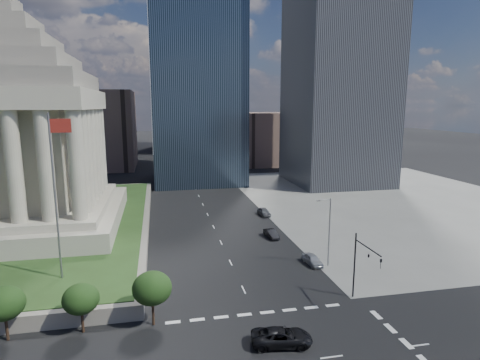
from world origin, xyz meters
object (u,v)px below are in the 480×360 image
object	(u,v)px
parked_sedan_far	(264,212)
parked_sedan_mid	(271,234)
pickup_truck	(282,337)
flagpole	(56,188)
traffic_signal_ne	(363,261)
war_memorial	(8,113)
parked_sedan_near	(312,260)
street_lamp_north	(328,228)

from	to	relation	value
parked_sedan_far	parked_sedan_mid	bearing A→B (deg)	-103.66
pickup_truck	parked_sedan_mid	world-z (taller)	pickup_truck
flagpole	pickup_truck	size ratio (longest dim) A/B	3.39
traffic_signal_ne	pickup_truck	bearing A→B (deg)	-152.55
parked_sedan_mid	parked_sedan_far	world-z (taller)	parked_sedan_far
war_memorial	traffic_signal_ne	xyz separation A→B (m)	(46.50, -34.30, -16.15)
flagpole	parked_sedan_near	world-z (taller)	flagpole
traffic_signal_ne	pickup_truck	distance (m)	13.60
flagpole	pickup_truck	distance (m)	30.66
traffic_signal_ne	flagpole	bearing A→B (deg)	163.29
traffic_signal_ne	parked_sedan_near	world-z (taller)	traffic_signal_ne
street_lamp_north	parked_sedan_far	size ratio (longest dim) A/B	2.16
parked_sedan_near	parked_sedan_far	size ratio (longest dim) A/B	0.94
pickup_truck	parked_sedan_near	world-z (taller)	pickup_truck
war_memorial	parked_sedan_near	size ratio (longest dim) A/B	8.97
street_lamp_north	parked_sedan_near	xyz separation A→B (m)	(-1.83, 0.92, -4.92)
pickup_truck	parked_sedan_near	distance (m)	20.93
street_lamp_north	flagpole	bearing A→B (deg)	-178.37
war_memorial	parked_sedan_near	distance (m)	54.63
traffic_signal_ne	parked_sedan_mid	world-z (taller)	traffic_signal_ne
street_lamp_north	parked_sedan_mid	world-z (taller)	street_lamp_north
flagpole	parked_sedan_mid	world-z (taller)	flagpole
parked_sedan_far	pickup_truck	bearing A→B (deg)	-106.62
war_memorial	street_lamp_north	bearing A→B (deg)	-25.92
parked_sedan_near	parked_sedan_far	world-z (taller)	parked_sedan_far
pickup_truck	parked_sedan_near	bearing A→B (deg)	-21.39
parked_sedan_mid	parked_sedan_far	bearing A→B (deg)	73.44
pickup_truck	parked_sedan_far	distance (m)	46.25
pickup_truck	parked_sedan_far	xyz separation A→B (m)	(10.41, 45.06, -0.03)
street_lamp_north	pickup_truck	bearing A→B (deg)	-125.38
traffic_signal_ne	street_lamp_north	world-z (taller)	street_lamp_north
parked_sedan_far	war_memorial	bearing A→B (deg)	-177.55
parked_sedan_mid	parked_sedan_far	distance (m)	14.32
street_lamp_north	traffic_signal_ne	bearing A→B (deg)	-94.19
flagpole	parked_sedan_mid	size ratio (longest dim) A/B	4.70
flagpole	parked_sedan_far	size ratio (longest dim) A/B	4.32
pickup_truck	traffic_signal_ne	bearing A→B (deg)	-54.11
parked_sedan_far	parked_sedan_near	bearing A→B (deg)	-93.61
flagpole	parked_sedan_near	size ratio (longest dim) A/B	4.60
parked_sedan_near	street_lamp_north	bearing A→B (deg)	-31.86
war_memorial	pickup_truck	xyz separation A→B (m)	(35.09, -40.23, -20.58)
street_lamp_north	war_memorial	bearing A→B (deg)	154.08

